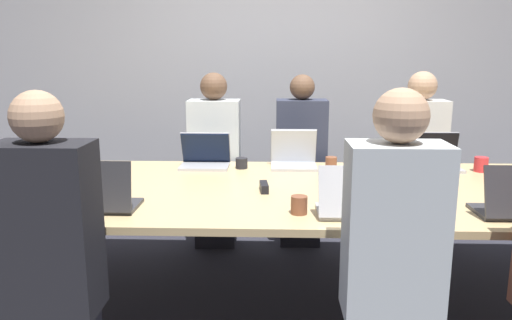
{
  "coord_description": "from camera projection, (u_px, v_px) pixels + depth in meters",
  "views": [
    {
      "loc": [
        -0.02,
        -2.94,
        1.53
      ],
      "look_at": [
        -0.13,
        0.1,
        0.88
      ],
      "focal_mm": 35.0,
      "sensor_mm": 36.0,
      "label": 1
    }
  ],
  "objects": [
    {
      "name": "laptop_near_midright",
      "position": [
        352.0,
        202.0,
        2.49
      ],
      "size": [
        0.35,
        0.27,
        0.26
      ],
      "rotation": [
        0.0,
        0.0,
        3.14
      ],
      "color": "#B7B7BC",
      "rests_on": "conference_table"
    },
    {
      "name": "laptop_far_center",
      "position": [
        294.0,
        156.0,
        3.6
      ],
      "size": [
        0.33,
        0.27,
        0.27
      ],
      "color": "#B7B7BC",
      "rests_on": "conference_table"
    },
    {
      "name": "stapler",
      "position": [
        264.0,
        187.0,
        2.96
      ],
      "size": [
        0.06,
        0.15,
        0.05
      ],
      "rotation": [
        0.0,
        0.0,
        0.1
      ],
      "color": "black",
      "rests_on": "conference_table"
    },
    {
      "name": "cup_far_midleft",
      "position": [
        242.0,
        163.0,
        3.55
      ],
      "size": [
        0.08,
        0.08,
        0.08
      ],
      "color": "#232328",
      "rests_on": "conference_table"
    },
    {
      "name": "laptop_near_left",
      "position": [
        103.0,
        196.0,
        2.57
      ],
      "size": [
        0.33,
        0.27,
        0.28
      ],
      "rotation": [
        0.0,
        0.0,
        3.14
      ],
      "color": "#333338",
      "rests_on": "conference_table"
    },
    {
      "name": "curtain_wall",
      "position": [
        276.0,
        69.0,
        4.7
      ],
      "size": [
        12.0,
        0.06,
        2.8
      ],
      "color": "#ADADB2",
      "rests_on": "ground_plane"
    },
    {
      "name": "cup_near_midright",
      "position": [
        299.0,
        205.0,
        2.53
      ],
      "size": [
        0.08,
        0.08,
        0.09
      ],
      "color": "brown",
      "rests_on": "conference_table"
    },
    {
      "name": "laptop_far_right",
      "position": [
        437.0,
        158.0,
        3.54
      ],
      "size": [
        0.31,
        0.25,
        0.26
      ],
      "color": "#B7B7BC",
      "rests_on": "conference_table"
    },
    {
      "name": "conference_table",
      "position": [
        277.0,
        195.0,
        3.05
      ],
      "size": [
        4.1,
        1.49,
        0.73
      ],
      "color": "#D6B77F",
      "rests_on": "ground_plane"
    },
    {
      "name": "laptop_far_midleft",
      "position": [
        205.0,
        157.0,
        3.59
      ],
      "size": [
        0.35,
        0.26,
        0.25
      ],
      "color": "#B7B7BC",
      "rests_on": "conference_table"
    },
    {
      "name": "person_near_midright",
      "position": [
        392.0,
        262.0,
        2.07
      ],
      "size": [
        0.4,
        0.24,
        1.4
      ],
      "rotation": [
        0.0,
        0.0,
        3.14
      ],
      "color": "#2D2D38",
      "rests_on": "ground_plane"
    },
    {
      "name": "person_near_left",
      "position": [
        50.0,
        262.0,
        2.09
      ],
      "size": [
        0.4,
        0.24,
        1.39
      ],
      "rotation": [
        0.0,
        0.0,
        3.14
      ],
      "color": "#2D2D38",
      "rests_on": "ground_plane"
    },
    {
      "name": "ground_plane",
      "position": [
        276.0,
        298.0,
        3.19
      ],
      "size": [
        24.0,
        24.0,
        0.0
      ],
      "primitive_type": "plane",
      "color": "#2D2D38"
    },
    {
      "name": "cup_far_right",
      "position": [
        481.0,
        164.0,
        3.45
      ],
      "size": [
        0.09,
        0.09,
        0.1
      ],
      "color": "red",
      "rests_on": "conference_table"
    },
    {
      "name": "person_far_right",
      "position": [
        417.0,
        163.0,
        3.96
      ],
      "size": [
        0.4,
        0.24,
        1.4
      ],
      "color": "#2D2D38",
      "rests_on": "ground_plane"
    },
    {
      "name": "person_far_midleft",
      "position": [
        215.0,
        164.0,
        3.97
      ],
      "size": [
        0.4,
        0.24,
        1.39
      ],
      "color": "#2D2D38",
      "rests_on": "ground_plane"
    },
    {
      "name": "cup_far_center",
      "position": [
        331.0,
        163.0,
        3.52
      ],
      "size": [
        0.08,
        0.08,
        0.09
      ],
      "color": "brown",
      "rests_on": "conference_table"
    },
    {
      "name": "cup_near_left",
      "position": [
        56.0,
        201.0,
        2.6
      ],
      "size": [
        0.07,
        0.07,
        0.1
      ],
      "color": "red",
      "rests_on": "conference_table"
    },
    {
      "name": "person_far_center",
      "position": [
        301.0,
        164.0,
        4.01
      ],
      "size": [
        0.4,
        0.24,
        1.38
      ],
      "color": "#2D2D38",
      "rests_on": "ground_plane"
    }
  ]
}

